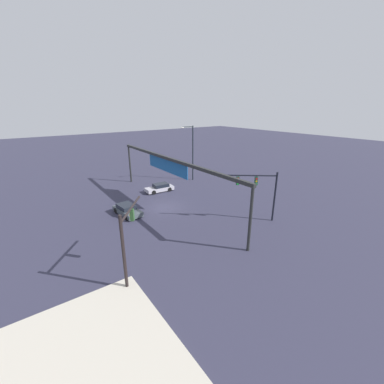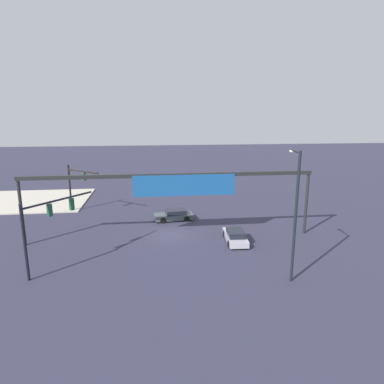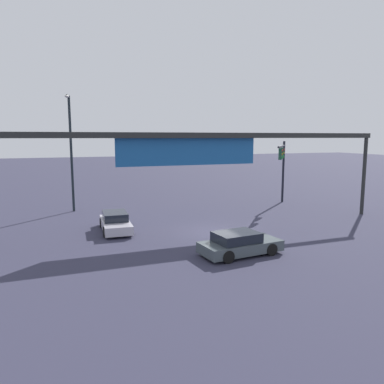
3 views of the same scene
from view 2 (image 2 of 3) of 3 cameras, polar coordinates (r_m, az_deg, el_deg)
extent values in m
plane|color=#313045|center=(33.60, -3.68, -7.14)|extent=(195.18, 195.18, 0.00)
cube|color=beige|center=(50.84, -25.84, -1.34)|extent=(15.24, 12.71, 0.15)
cylinder|color=black|center=(43.03, -20.09, 0.59)|extent=(0.23, 0.23, 5.74)
cylinder|color=black|center=(40.71, -18.14, 3.36)|extent=(4.02, 3.22, 0.17)
cube|color=#294E27|center=(40.71, -17.95, 2.50)|extent=(0.41, 0.40, 0.95)
cylinder|color=red|center=(40.76, -17.81, 2.94)|extent=(0.19, 0.17, 0.20)
cylinder|color=orange|center=(40.81, -17.78, 2.53)|extent=(0.19, 0.17, 0.20)
cylinder|color=green|center=(40.86, -17.75, 2.12)|extent=(0.19, 0.17, 0.20)
cylinder|color=black|center=(26.37, -26.64, -7.79)|extent=(0.21, 0.21, 5.69)
cylinder|color=black|center=(27.31, -21.69, -1.24)|extent=(3.97, 4.96, 0.15)
cube|color=#1F4B35|center=(26.95, -23.12, -2.88)|extent=(0.40, 0.41, 0.95)
cylinder|color=red|center=(27.00, -23.37, -2.22)|extent=(0.17, 0.19, 0.20)
cylinder|color=orange|center=(27.07, -23.32, -2.83)|extent=(0.17, 0.19, 0.20)
cylinder|color=green|center=(27.15, -23.26, -3.44)|extent=(0.17, 0.19, 0.20)
cube|color=#1F4B35|center=(28.09, -19.83, -1.97)|extent=(0.40, 0.41, 0.95)
cylinder|color=red|center=(28.14, -20.08, -1.34)|extent=(0.17, 0.19, 0.20)
cylinder|color=orange|center=(28.21, -20.04, -1.93)|extent=(0.17, 0.19, 0.20)
cylinder|color=green|center=(28.29, -19.99, -2.52)|extent=(0.17, 0.19, 0.20)
cylinder|color=black|center=(24.00, 17.22, -4.37)|extent=(0.20, 0.20, 9.31)
cylinder|color=black|center=(24.01, 17.28, 6.64)|extent=(0.35, 1.92, 0.12)
ellipsoid|color=silver|center=(24.93, 16.62, 6.67)|extent=(0.37, 0.63, 0.20)
cylinder|color=#242525|center=(34.72, 18.90, -1.98)|extent=(0.28, 0.28, 6.00)
cylinder|color=#242525|center=(33.47, -27.05, -3.28)|extent=(0.28, 0.28, 6.00)
cube|color=#242525|center=(30.67, -3.71, 2.87)|extent=(27.02, 0.35, 0.35)
cube|color=#195393|center=(30.73, -1.33, 1.14)|extent=(9.45, 0.08, 1.97)
cube|color=#444E53|center=(37.70, -3.16, -4.15)|extent=(4.43, 2.32, 0.55)
cube|color=black|center=(37.59, -2.78, -3.36)|extent=(2.37, 1.88, 0.50)
cylinder|color=black|center=(36.72, -4.95, -4.85)|extent=(0.66, 0.29, 0.64)
cylinder|color=black|center=(38.38, -5.32, -4.06)|extent=(0.66, 0.29, 0.64)
cylinder|color=black|center=(37.15, -0.91, -4.59)|extent=(0.66, 0.29, 0.64)
cylinder|color=black|center=(38.79, -1.46, -3.81)|extent=(0.66, 0.29, 0.64)
cube|color=#B7B2BF|center=(31.70, 7.37, -7.65)|extent=(1.91, 4.34, 0.55)
cube|color=black|center=(31.28, 7.49, -6.92)|extent=(1.61, 2.29, 0.50)
cylinder|color=black|center=(32.82, 5.55, -7.08)|extent=(0.25, 0.65, 0.64)
cylinder|color=black|center=(33.11, 8.27, -6.98)|extent=(0.25, 0.65, 0.64)
cylinder|color=black|center=(30.39, 6.37, -8.79)|extent=(0.25, 0.65, 0.64)
cylinder|color=black|center=(30.70, 9.30, -8.66)|extent=(0.25, 0.65, 0.64)
camera|label=1|loc=(51.95, -35.98, 11.59)|focal=23.30mm
camera|label=3|loc=(54.12, 5.25, 7.19)|focal=35.00mm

